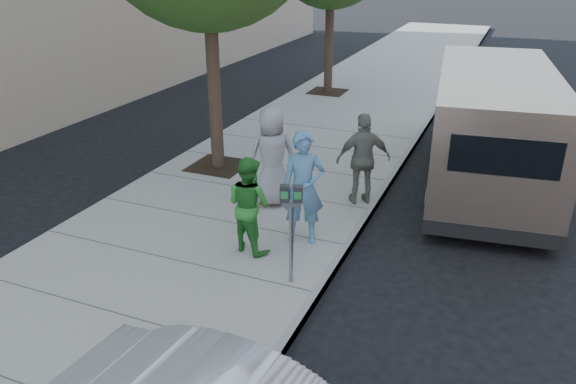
# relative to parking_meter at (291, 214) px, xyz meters

# --- Properties ---
(ground) EXTENTS (120.00, 120.00, 0.00)m
(ground) POSITION_rel_parking_meter_xyz_m (-1.02, 1.36, -1.26)
(ground) COLOR black
(ground) RESTS_ON ground
(sidewalk) EXTENTS (5.00, 60.00, 0.15)m
(sidewalk) POSITION_rel_parking_meter_xyz_m (-2.02, 1.36, -1.19)
(sidewalk) COLOR gray
(sidewalk) RESTS_ON ground
(curb_face) EXTENTS (0.12, 60.00, 0.16)m
(curb_face) POSITION_rel_parking_meter_xyz_m (0.42, 1.36, -1.19)
(curb_face) COLOR gray
(curb_face) RESTS_ON ground
(parking_meter) EXTENTS (0.33, 0.20, 1.53)m
(parking_meter) POSITION_rel_parking_meter_xyz_m (0.00, 0.00, 0.00)
(parking_meter) COLOR gray
(parking_meter) RESTS_ON sidewalk
(van) EXTENTS (2.91, 6.78, 2.44)m
(van) POSITION_rel_parking_meter_xyz_m (2.27, 5.33, 0.03)
(van) COLOR beige
(van) RESTS_ON ground
(person_officer) EXTENTS (0.81, 0.66, 1.90)m
(person_officer) POSITION_rel_parking_meter_xyz_m (-0.30, 1.26, -0.16)
(person_officer) COLOR #5286AE
(person_officer) RESTS_ON sidewalk
(person_green_shirt) EXTENTS (0.91, 0.80, 1.59)m
(person_green_shirt) POSITION_rel_parking_meter_xyz_m (-0.99, 0.65, -0.32)
(person_green_shirt) COLOR #2D8A2F
(person_green_shirt) RESTS_ON sidewalk
(person_gray_shirt) EXTENTS (1.10, 1.06, 1.90)m
(person_gray_shirt) POSITION_rel_parking_meter_xyz_m (-1.38, 2.41, -0.16)
(person_gray_shirt) COLOR #97989A
(person_gray_shirt) RESTS_ON sidewalk
(person_striped_polo) EXTENTS (1.11, 0.88, 1.76)m
(person_striped_polo) POSITION_rel_parking_meter_xyz_m (0.18, 3.12, -0.23)
(person_striped_polo) COLOR gray
(person_striped_polo) RESTS_ON sidewalk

